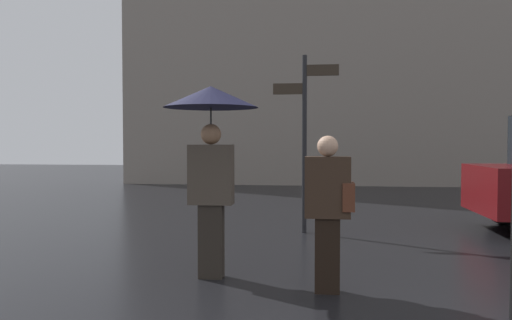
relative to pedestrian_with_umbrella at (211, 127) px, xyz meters
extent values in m
cube|color=#2A241E|center=(0.00, 0.00, -1.26)|extent=(0.27, 0.17, 0.82)
cube|color=#473D33|center=(0.00, 0.00, -0.52)|extent=(0.49, 0.22, 0.66)
sphere|color=#936B4C|center=(0.00, 0.00, -0.08)|extent=(0.23, 0.23, 0.23)
cylinder|color=black|center=(0.00, 0.00, 0.06)|extent=(0.02, 0.02, 0.30)
cone|color=#191A35|center=(0.00, 0.00, 0.33)|extent=(1.05, 1.05, 0.24)
cube|color=black|center=(1.27, -0.40, -1.30)|extent=(0.25, 0.16, 0.75)
cube|color=#332319|center=(1.27, -0.40, -0.62)|extent=(0.45, 0.20, 0.61)
sphere|color=tan|center=(1.27, -0.40, -0.21)|extent=(0.21, 0.21, 0.21)
cube|color=#512819|center=(1.47, -0.40, -0.71)|extent=(0.12, 0.24, 0.28)
cylinder|color=black|center=(4.58, 4.15, -1.35)|extent=(0.65, 0.18, 0.65)
cylinder|color=black|center=(0.96, 2.88, -0.20)|extent=(0.08, 0.08, 2.94)
cube|color=#33281E|center=(1.24, 2.88, 1.02)|extent=(0.56, 0.04, 0.18)
cube|color=#33281E|center=(0.70, 2.88, 0.72)|extent=(0.52, 0.04, 0.18)
camera|label=1|loc=(1.15, -5.35, -0.17)|focal=34.73mm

